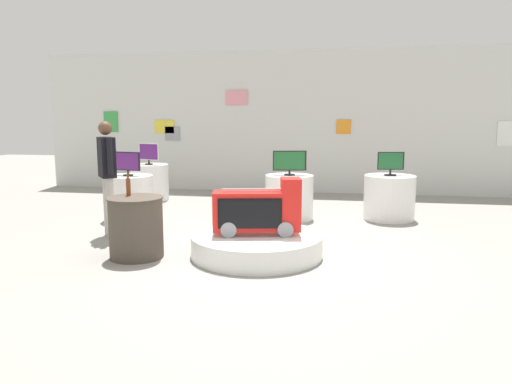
% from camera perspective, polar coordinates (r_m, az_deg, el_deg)
% --- Properties ---
extents(ground_plane, '(30.00, 30.00, 0.00)m').
position_cam_1_polar(ground_plane, '(6.25, 0.96, -7.59)').
color(ground_plane, gray).
extents(back_wall_display, '(12.77, 0.13, 3.34)m').
position_cam_1_polar(back_wall_display, '(11.45, 5.26, 8.30)').
color(back_wall_display, silver).
rests_on(back_wall_display, ground).
extents(main_display_pedestal, '(1.70, 1.70, 0.28)m').
position_cam_1_polar(main_display_pedestal, '(6.22, 0.08, -6.32)').
color(main_display_pedestal, white).
rests_on(main_display_pedestal, ground).
extents(novelty_firetruck_tv, '(1.16, 0.55, 0.73)m').
position_cam_1_polar(novelty_firetruck_tv, '(6.11, 0.30, -2.33)').
color(novelty_firetruck_tv, gray).
rests_on(novelty_firetruck_tv, main_display_pedestal).
extents(display_pedestal_left_rear, '(0.81, 0.81, 0.78)m').
position_cam_1_polar(display_pedestal_left_rear, '(10.60, -12.57, 1.14)').
color(display_pedestal_left_rear, white).
rests_on(display_pedestal_left_rear, ground).
extents(tv_on_left_rear, '(0.52, 0.22, 0.46)m').
position_cam_1_polar(tv_on_left_rear, '(10.53, -12.69, 4.63)').
color(tv_on_left_rear, black).
rests_on(tv_on_left_rear, display_pedestal_left_rear).
extents(display_pedestal_center_rear, '(0.84, 0.84, 0.78)m').
position_cam_1_polar(display_pedestal_center_rear, '(8.43, 3.98, -0.60)').
color(display_pedestal_center_rear, white).
rests_on(display_pedestal_center_rear, ground).
extents(tv_on_center_rear, '(0.58, 0.19, 0.43)m').
position_cam_1_polar(tv_on_center_rear, '(8.35, 4.02, 3.63)').
color(tv_on_center_rear, black).
rests_on(tv_on_center_rear, display_pedestal_center_rear).
extents(display_pedestal_right_rear, '(0.88, 0.88, 0.78)m').
position_cam_1_polar(display_pedestal_right_rear, '(8.70, 15.60, -0.62)').
color(display_pedestal_right_rear, white).
rests_on(display_pedestal_right_rear, ground).
extents(tv_on_right_rear, '(0.46, 0.21, 0.41)m').
position_cam_1_polar(tv_on_right_rear, '(8.62, 15.77, 3.40)').
color(tv_on_right_rear, black).
rests_on(tv_on_right_rear, display_pedestal_right_rear).
extents(display_pedestal_far_right, '(0.84, 0.84, 0.78)m').
position_cam_1_polar(display_pedestal_far_right, '(8.64, -14.89, -0.65)').
color(display_pedestal_far_right, white).
rests_on(display_pedestal_far_right, ground).
extents(tv_on_far_right, '(0.49, 0.18, 0.41)m').
position_cam_1_polar(tv_on_far_right, '(8.56, -15.06, 3.43)').
color(tv_on_far_right, black).
rests_on(tv_on_far_right, display_pedestal_far_right).
extents(side_table_round, '(0.71, 0.71, 0.78)m').
position_cam_1_polar(side_table_round, '(6.28, -14.12, -4.03)').
color(side_table_round, '#4C4238').
rests_on(side_table_round, ground).
extents(bottle_on_side_table, '(0.06, 0.06, 0.30)m').
position_cam_1_polar(bottle_on_side_table, '(6.33, -14.99, 0.67)').
color(bottle_on_side_table, brown).
rests_on(bottle_on_side_table, side_table_round).
extents(shopper_browsing_near_truck, '(0.39, 0.46, 1.72)m').
position_cam_1_polar(shopper_browsing_near_truck, '(7.39, -17.33, 2.56)').
color(shopper_browsing_near_truck, '#B2ADA3').
rests_on(shopper_browsing_near_truck, ground).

